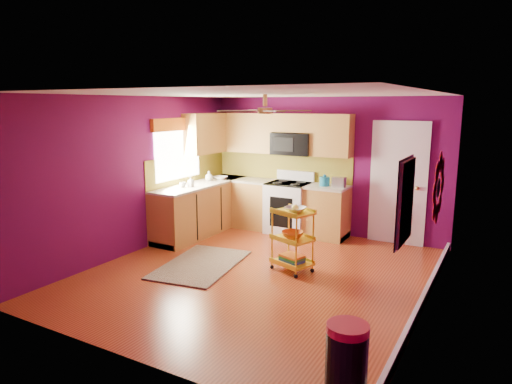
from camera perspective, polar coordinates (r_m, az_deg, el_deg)
The scene contains 18 objects.
ground at distance 6.56m, azimuth 0.23°, elevation -10.23°, with size 5.00×5.00×0.00m, color maroon.
room_envelope at distance 6.15m, azimuth 0.46°, elevation 4.05°, with size 4.54×5.04×2.52m.
lower_cabinets at distance 8.59m, azimuth -1.71°, elevation -2.09°, with size 2.81×2.31×0.94m.
electric_range at distance 8.52m, azimuth 4.13°, elevation -1.89°, with size 0.76×0.66×1.13m.
upper_cabinetry at distance 8.64m, azimuth 0.06°, elevation 7.15°, with size 2.80×2.30×1.26m.
left_window at distance 8.27m, azimuth -9.75°, elevation 6.39°, with size 0.08×1.35×1.08m.
panel_door at distance 8.09m, azimuth 17.35°, elevation 0.87°, with size 0.95×0.11×2.15m.
right_wall_art at distance 5.15m, azimuth 20.47°, elevation -0.13°, with size 0.04×2.74×1.04m.
ceiling_fan at distance 6.30m, azimuth 1.14°, elevation 10.21°, with size 1.01×1.01×0.26m.
shag_rug at distance 6.95m, azimuth -6.89°, elevation -8.98°, with size 0.99×1.62×0.02m, color black.
rolling_cart at distance 6.55m, azimuth 4.61°, elevation -5.61°, with size 0.65×0.56×0.99m.
trash_can at distance 3.98m, azimuth 11.24°, elevation -20.17°, with size 0.42×0.42×0.66m.
teal_kettle at distance 8.18m, azimuth 8.57°, elevation 1.34°, with size 0.18×0.18×0.21m.
toaster at distance 8.08m, azimuth 10.34°, elevation 1.21°, with size 0.22×0.15×0.18m, color beige.
soap_bottle_a at distance 8.07m, azimuth -8.16°, elevation 1.28°, with size 0.08×0.09×0.18m, color #EA3F72.
soap_bottle_b at distance 8.67m, azimuth -5.91°, elevation 2.01°, with size 0.14×0.14×0.19m, color white.
counter_dish at distance 8.80m, azimuth -4.46°, elevation 1.76°, with size 0.26×0.26×0.06m, color white.
counter_cup at distance 8.06m, azimuth -9.17°, elevation 0.90°, with size 0.11×0.11×0.09m, color white.
Camera 1 is at (2.98, -5.35, 2.37)m, focal length 32.00 mm.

